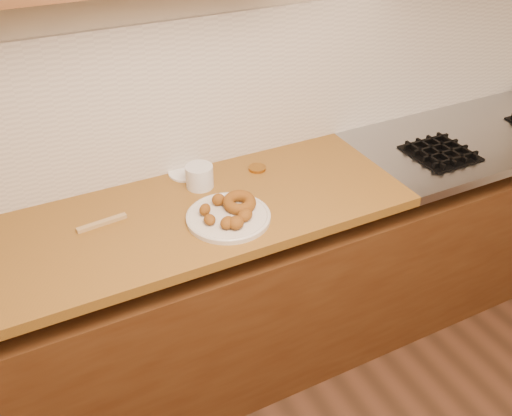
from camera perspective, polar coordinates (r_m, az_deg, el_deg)
The scene contains 13 objects.
wall_back at distance 2.15m, azimuth -2.68°, elevation 16.13°, with size 4.00×0.02×2.70m, color tan.
base_cabinet at distance 2.41m, azimuth 1.00°, elevation -8.37°, with size 3.60×0.60×0.77m, color #4E2E15.
butcher_block at distance 1.95m, azimuth -16.11°, elevation -3.28°, with size 2.30×0.62×0.04m, color brown.
stovetop at distance 2.77m, azimuth 22.93°, elevation 7.19°, with size 1.30×0.62×0.04m, color #9EA0A5.
backsplash at distance 2.20m, azimuth -2.44°, elevation 12.33°, with size 3.60×0.02×0.60m, color beige.
burner_grates at distance 2.69m, azimuth 23.91°, elevation 6.94°, with size 0.91×0.26×0.03m.
donut_plate at distance 1.93m, azimuth -2.92°, elevation -0.97°, with size 0.30×0.30×0.02m, color beige.
ring_donut at distance 1.96m, azimuth -1.77°, elevation 0.60°, with size 0.12×0.12×0.04m, color brown.
fried_dough_chunks at distance 1.89m, azimuth -3.13°, elevation -0.79°, with size 0.18×0.22×0.05m.
plastic_tub at distance 2.11m, azimuth -5.97°, elevation 3.33°, with size 0.11×0.11×0.09m, color silver.
tub_lid at distance 2.22m, azimuth -7.28°, elevation 3.76°, with size 0.15×0.15×0.01m, color white.
brass_jar_lid at distance 2.22m, azimuth 0.12°, elevation 4.21°, with size 0.07×0.07×0.01m, color #A16A25.
wooden_utensil at distance 1.98m, azimuth -15.90°, elevation -1.52°, with size 0.18×0.02×0.01m, color #A98852.
Camera 1 is at (-0.83, 0.13, 2.03)m, focal length 38.00 mm.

